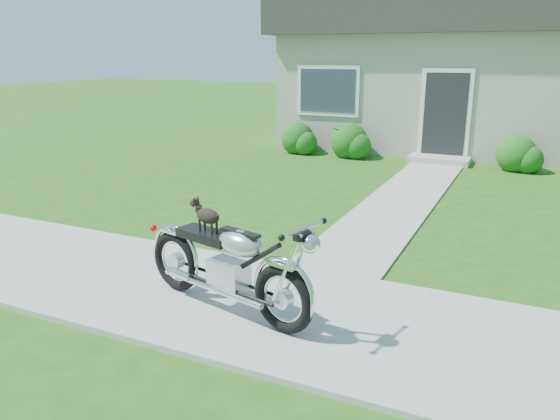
# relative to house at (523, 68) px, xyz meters

# --- Properties ---
(ground) EXTENTS (80.00, 80.00, 0.00)m
(ground) POSITION_rel_house_xyz_m (0.00, -11.99, -2.16)
(ground) COLOR #235114
(ground) RESTS_ON ground
(sidewalk) EXTENTS (24.00, 2.20, 0.04)m
(sidewalk) POSITION_rel_house_xyz_m (0.00, -11.99, -2.14)
(sidewalk) COLOR #9E9B93
(sidewalk) RESTS_ON ground
(walkway) EXTENTS (1.20, 8.00, 0.03)m
(walkway) POSITION_rel_house_xyz_m (-1.50, -6.99, -2.14)
(walkway) COLOR #9E9B93
(walkway) RESTS_ON ground
(house) EXTENTS (12.60, 7.03, 4.50)m
(house) POSITION_rel_house_xyz_m (0.00, 0.00, 0.00)
(house) COLOR #A9A398
(house) RESTS_ON ground
(shrub_row) EXTENTS (10.93, 0.94, 0.94)m
(shrub_row) POSITION_rel_house_xyz_m (-0.28, -3.49, -1.78)
(shrub_row) COLOR #1C5817
(shrub_row) RESTS_ON ground
(potted_plant_left) EXTENTS (0.86, 0.88, 0.74)m
(potted_plant_left) POSITION_rel_house_xyz_m (-3.89, -3.44, -1.79)
(potted_plant_left) COLOR #144D1A
(potted_plant_left) RESTS_ON ground
(motorcycle_with_dog) EXTENTS (2.19, 0.85, 1.10)m
(motorcycle_with_dog) POSITION_rel_house_xyz_m (-2.07, -12.30, -1.62)
(motorcycle_with_dog) COLOR black
(motorcycle_with_dog) RESTS_ON sidewalk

